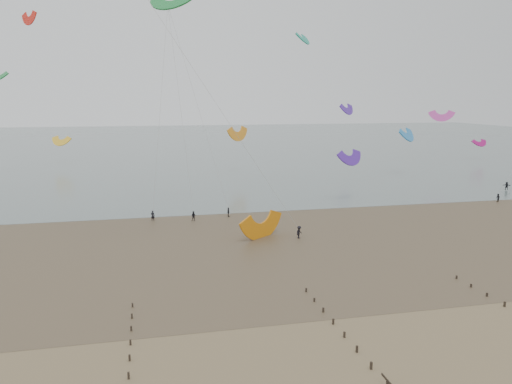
% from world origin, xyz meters
% --- Properties ---
extents(ground, '(500.00, 500.00, 0.00)m').
position_xyz_m(ground, '(0.00, 0.00, 0.00)').
color(ground, brown).
rests_on(ground, ground).
extents(sea_and_shore, '(500.00, 665.00, 0.03)m').
position_xyz_m(sea_and_shore, '(-4.08, 34.40, 0.01)').
color(sea_and_shore, '#475654').
rests_on(sea_and_shore, ground).
extents(kitesurfer_lead, '(0.74, 0.58, 1.79)m').
position_xyz_m(kitesurfer_lead, '(-11.41, 47.53, 0.89)').
color(kitesurfer_lead, black).
rests_on(kitesurfer_lead, ground).
extents(kitesurfers, '(130.37, 29.28, 1.88)m').
position_xyz_m(kitesurfers, '(27.66, 46.58, 0.87)').
color(kitesurfers, black).
rests_on(kitesurfers, ground).
extents(grounded_kite, '(9.70, 9.33, 4.21)m').
position_xyz_m(grounded_kite, '(4.24, 33.65, 0.00)').
color(grounded_kite, orange).
rests_on(grounded_kite, ground).
extents(kites_airborne, '(214.70, 125.92, 45.28)m').
position_xyz_m(kites_airborne, '(-15.05, 85.40, 22.49)').
color(kites_airborne, '#0D19DA').
rests_on(kites_airborne, ground).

